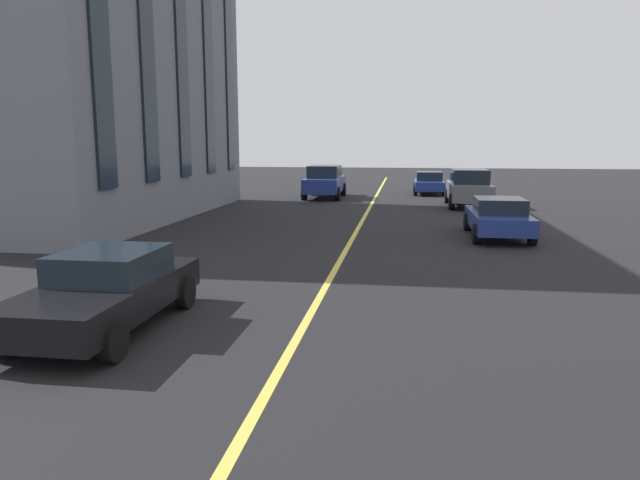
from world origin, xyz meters
TOP-DOWN VIEW (x-y plane):
  - lane_centre_line at (20.00, 0.00)m, footprint 80.00×0.16m
  - car_blue_mid at (43.19, -3.19)m, footprint 3.90×1.89m
  - car_grey_parked_a at (36.35, -4.90)m, footprint 4.70×2.14m
  - car_black_parked_b at (15.47, 3.38)m, footprint 4.40×1.95m
  - car_blue_near at (39.89, 2.92)m, footprint 4.70×2.14m
  - car_blue_trailing at (26.65, -4.90)m, footprint 4.40×1.95m
  - building_left_near at (29.88, 13.56)m, footprint 16.47×12.25m

SIDE VIEW (x-z plane):
  - lane_centre_line at x=20.00m, z-range 0.00..0.01m
  - car_blue_mid at x=43.19m, z-range 0.00..1.40m
  - car_black_parked_b at x=15.47m, z-range 0.02..1.39m
  - car_blue_trailing at x=26.65m, z-range 0.02..1.39m
  - car_grey_parked_a at x=36.35m, z-range 0.03..1.91m
  - car_blue_near at x=39.89m, z-range 0.03..1.91m
  - building_left_near at x=29.88m, z-range 0.00..12.78m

